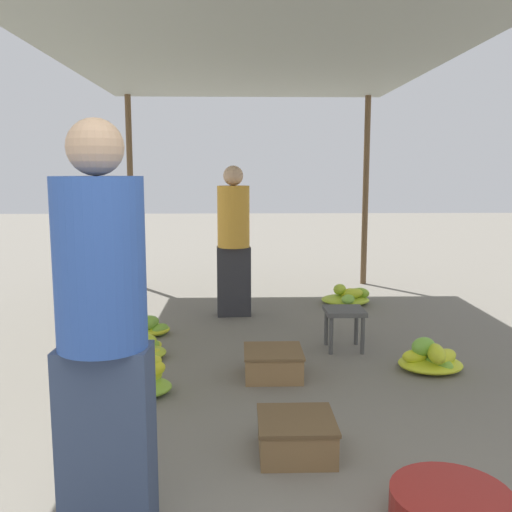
{
  "coord_description": "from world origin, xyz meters",
  "views": [
    {
      "loc": [
        -0.13,
        -1.35,
        1.55
      ],
      "look_at": [
        0.0,
        3.08,
        0.9
      ],
      "focal_mm": 40.0,
      "sensor_mm": 36.0,
      "label": 1
    }
  ],
  "objects_px": {
    "banana_pile_left_0": "(141,379)",
    "banana_pile_left_1": "(142,349)",
    "banana_pile_right_0": "(347,297)",
    "vendor_foreground": "(102,325)",
    "crate_mid": "(296,436)",
    "crate_near": "(273,363)",
    "banana_pile_left_2": "(146,328)",
    "banana_pile_right_1": "(432,360)",
    "basin_black": "(451,510)",
    "shopper_walking_mid": "(234,239)",
    "stool": "(344,316)"
  },
  "relations": [
    {
      "from": "banana_pile_left_0",
      "to": "crate_mid",
      "type": "distance_m",
      "value": 1.33
    },
    {
      "from": "banana_pile_right_1",
      "to": "shopper_walking_mid",
      "type": "xyz_separation_m",
      "value": [
        -1.57,
        1.81,
        0.75
      ]
    },
    {
      "from": "crate_near",
      "to": "banana_pile_left_1",
      "type": "bearing_deg",
      "value": 155.8
    },
    {
      "from": "crate_near",
      "to": "shopper_walking_mid",
      "type": "height_order",
      "value": "shopper_walking_mid"
    },
    {
      "from": "stool",
      "to": "crate_mid",
      "type": "height_order",
      "value": "stool"
    },
    {
      "from": "banana_pile_right_0",
      "to": "crate_mid",
      "type": "relative_size",
      "value": 1.49
    },
    {
      "from": "shopper_walking_mid",
      "to": "banana_pile_right_1",
      "type": "bearing_deg",
      "value": -49.21
    },
    {
      "from": "banana_pile_right_0",
      "to": "banana_pile_left_0",
      "type": "bearing_deg",
      "value": -125.99
    },
    {
      "from": "stool",
      "to": "banana_pile_right_1",
      "type": "bearing_deg",
      "value": -44.45
    },
    {
      "from": "vendor_foreground",
      "to": "banana_pile_left_1",
      "type": "height_order",
      "value": "vendor_foreground"
    },
    {
      "from": "banana_pile_right_1",
      "to": "crate_near",
      "type": "relative_size",
      "value": 1.14
    },
    {
      "from": "basin_black",
      "to": "stool",
      "type": "bearing_deg",
      "value": 90.19
    },
    {
      "from": "banana_pile_left_2",
      "to": "banana_pile_right_1",
      "type": "height_order",
      "value": "banana_pile_right_1"
    },
    {
      "from": "banana_pile_left_0",
      "to": "banana_pile_left_1",
      "type": "bearing_deg",
      "value": 99.54
    },
    {
      "from": "basin_black",
      "to": "banana_pile_left_2",
      "type": "relative_size",
      "value": 1.19
    },
    {
      "from": "vendor_foreground",
      "to": "banana_pile_left_1",
      "type": "relative_size",
      "value": 3.64
    },
    {
      "from": "vendor_foreground",
      "to": "banana_pile_right_1",
      "type": "height_order",
      "value": "vendor_foreground"
    },
    {
      "from": "banana_pile_right_1",
      "to": "crate_near",
      "type": "distance_m",
      "value": 1.25
    },
    {
      "from": "banana_pile_left_2",
      "to": "crate_mid",
      "type": "bearing_deg",
      "value": -62.81
    },
    {
      "from": "vendor_foreground",
      "to": "crate_near",
      "type": "height_order",
      "value": "vendor_foreground"
    },
    {
      "from": "banana_pile_left_0",
      "to": "banana_pile_left_2",
      "type": "distance_m",
      "value": 1.47
    },
    {
      "from": "banana_pile_left_1",
      "to": "banana_pile_right_0",
      "type": "height_order",
      "value": "banana_pile_right_0"
    },
    {
      "from": "banana_pile_right_1",
      "to": "shopper_walking_mid",
      "type": "bearing_deg",
      "value": 130.79
    },
    {
      "from": "stool",
      "to": "crate_mid",
      "type": "relative_size",
      "value": 0.86
    },
    {
      "from": "stool",
      "to": "banana_pile_right_1",
      "type": "relative_size",
      "value": 0.72
    },
    {
      "from": "basin_black",
      "to": "banana_pile_left_0",
      "type": "distance_m",
      "value": 2.24
    },
    {
      "from": "shopper_walking_mid",
      "to": "banana_pile_left_2",
      "type": "bearing_deg",
      "value": -137.29
    },
    {
      "from": "stool",
      "to": "banana_pile_left_0",
      "type": "relative_size",
      "value": 0.8
    },
    {
      "from": "banana_pile_left_1",
      "to": "basin_black",
      "type": "bearing_deg",
      "value": -53.6
    },
    {
      "from": "banana_pile_left_0",
      "to": "banana_pile_left_2",
      "type": "bearing_deg",
      "value": 97.83
    },
    {
      "from": "crate_near",
      "to": "vendor_foreground",
      "type": "bearing_deg",
      "value": -114.29
    },
    {
      "from": "vendor_foreground",
      "to": "banana_pile_left_0",
      "type": "xyz_separation_m",
      "value": [
        -0.12,
        1.5,
        -0.81
      ]
    },
    {
      "from": "stool",
      "to": "banana_pile_right_0",
      "type": "relative_size",
      "value": 0.58
    },
    {
      "from": "basin_black",
      "to": "crate_mid",
      "type": "xyz_separation_m",
      "value": [
        -0.61,
        0.68,
        0.02
      ]
    },
    {
      "from": "basin_black",
      "to": "banana_pile_left_2",
      "type": "bearing_deg",
      "value": 121.03
    },
    {
      "from": "vendor_foreground",
      "to": "banana_pile_left_0",
      "type": "bearing_deg",
      "value": 94.37
    },
    {
      "from": "vendor_foreground",
      "to": "banana_pile_right_1",
      "type": "xyz_separation_m",
      "value": [
        2.08,
        1.91,
        -0.82
      ]
    },
    {
      "from": "vendor_foreground",
      "to": "shopper_walking_mid",
      "type": "distance_m",
      "value": 3.77
    },
    {
      "from": "banana_pile_left_1",
      "to": "banana_pile_right_1",
      "type": "relative_size",
      "value": 0.96
    },
    {
      "from": "banana_pile_left_0",
      "to": "banana_pile_right_0",
      "type": "bearing_deg",
      "value": 54.01
    },
    {
      "from": "banana_pile_left_1",
      "to": "banana_pile_left_0",
      "type": "bearing_deg",
      "value": -80.46
    },
    {
      "from": "banana_pile_left_0",
      "to": "banana_pile_right_1",
      "type": "relative_size",
      "value": 0.91
    },
    {
      "from": "banana_pile_left_0",
      "to": "crate_near",
      "type": "relative_size",
      "value": 1.03
    },
    {
      "from": "crate_near",
      "to": "crate_mid",
      "type": "height_order",
      "value": "same"
    },
    {
      "from": "banana_pile_left_0",
      "to": "basin_black",
      "type": "bearing_deg",
      "value": -43.96
    },
    {
      "from": "banana_pile_left_2",
      "to": "shopper_walking_mid",
      "type": "xyz_separation_m",
      "value": [
        0.83,
        0.76,
        0.77
      ]
    },
    {
      "from": "banana_pile_left_0",
      "to": "banana_pile_left_1",
      "type": "relative_size",
      "value": 0.94
    },
    {
      "from": "vendor_foreground",
      "to": "banana_pile_left_1",
      "type": "xyz_separation_m",
      "value": [
        -0.25,
        2.32,
        -0.85
      ]
    },
    {
      "from": "banana_pile_right_0",
      "to": "banana_pile_left_1",
      "type": "bearing_deg",
      "value": -138.14
    },
    {
      "from": "stool",
      "to": "banana_pile_left_1",
      "type": "distance_m",
      "value": 1.77
    }
  ]
}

